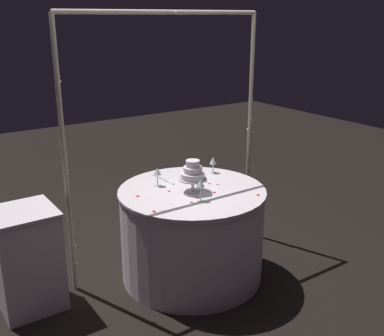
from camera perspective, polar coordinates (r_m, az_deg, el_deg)
name	(u,v)px	position (r m, az deg, el deg)	size (l,w,h in m)	color
ground_plane	(192,274)	(3.99, 0.00, -12.87)	(12.00, 12.00, 0.00)	black
decorative_arch	(168,108)	(3.78, -2.98, 7.33)	(1.81, 0.06, 2.10)	#B7B29E
main_table	(192,233)	(3.81, 0.00, -7.98)	(1.17, 1.17, 0.76)	white
side_table	(27,259)	(3.63, -19.57, -10.47)	(0.45, 0.45, 0.76)	white
tiered_cake	(193,173)	(3.57, 0.09, -0.64)	(0.22, 0.22, 0.25)	silver
wine_glass_0	(213,161)	(4.02, 2.60, 0.83)	(0.06, 0.06, 0.14)	silver
wine_glass_1	(157,172)	(3.72, -4.27, -0.54)	(0.06, 0.06, 0.15)	silver
wine_glass_2	(201,184)	(3.40, 1.05, -2.03)	(0.06, 0.06, 0.16)	silver
cake_knife	(165,180)	(3.86, -3.34, -1.50)	(0.04, 0.30, 0.01)	silver
rose_petal_0	(138,196)	(3.55, -6.66, -3.44)	(0.03, 0.02, 0.00)	red
rose_petal_1	(169,191)	(3.63, -2.82, -2.84)	(0.03, 0.02, 0.00)	red
rose_petal_2	(206,182)	(3.83, 1.74, -1.69)	(0.03, 0.02, 0.00)	red
rose_petal_3	(214,192)	(3.60, 2.75, -3.01)	(0.03, 0.02, 0.00)	red
rose_petal_4	(210,184)	(3.79, 2.18, -1.92)	(0.03, 0.02, 0.00)	red
rose_petal_5	(258,195)	(3.58, 8.10, -3.28)	(0.03, 0.02, 0.00)	red
rose_petal_6	(192,202)	(3.41, -0.06, -4.24)	(0.03, 0.02, 0.00)	red
rose_petal_7	(218,184)	(3.77, 3.16, -2.02)	(0.03, 0.02, 0.00)	red
rose_petal_8	(198,198)	(3.50, 0.73, -3.65)	(0.04, 0.03, 0.00)	red
rose_petal_9	(202,183)	(3.79, 1.18, -1.90)	(0.03, 0.02, 0.00)	red
rose_petal_10	(154,211)	(3.27, -4.68, -5.32)	(0.04, 0.02, 0.00)	red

